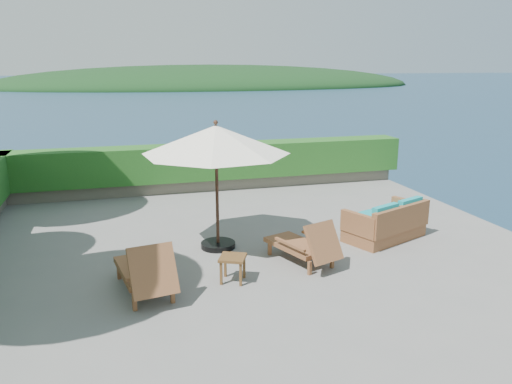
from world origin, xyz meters
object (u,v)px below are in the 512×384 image
object	(u,v)px
side_table	(233,261)
wicker_loveseat	(387,224)
patio_umbrella	(216,141)
lounge_right	(305,244)
lounge_left	(146,271)

from	to	relation	value
side_table	wicker_loveseat	distance (m)	3.82
patio_umbrella	lounge_right	xyz separation A→B (m)	(1.40, -1.27, -1.81)
lounge_right	side_table	size ratio (longest dim) A/B	2.99
lounge_left	wicker_loveseat	bearing A→B (deg)	4.59
side_table	patio_umbrella	bearing A→B (deg)	87.45
patio_umbrella	lounge_right	bearing A→B (deg)	-42.17
side_table	lounge_left	bearing A→B (deg)	-175.86
patio_umbrella	side_table	bearing A→B (deg)	-92.55
lounge_right	wicker_loveseat	size ratio (longest dim) A/B	0.85
wicker_loveseat	patio_umbrella	bearing A→B (deg)	149.78
patio_umbrella	lounge_right	world-z (taller)	patio_umbrella
lounge_left	wicker_loveseat	xyz separation A→B (m)	(5.09, 1.30, -0.07)
lounge_right	side_table	bearing A→B (deg)	175.18
lounge_right	wicker_loveseat	world-z (taller)	lounge_right
lounge_left	lounge_right	xyz separation A→B (m)	(2.94, 0.51, -0.03)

